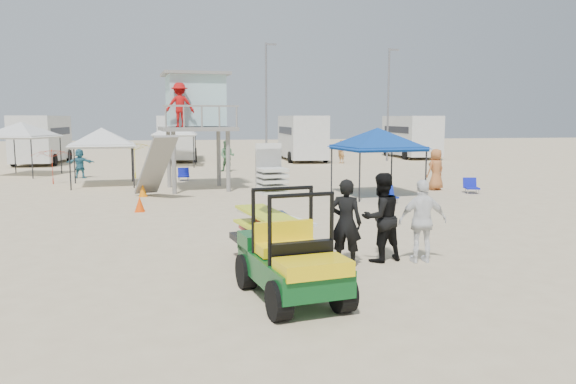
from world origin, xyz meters
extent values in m
plane|color=beige|center=(0.00, 0.00, 0.00)|extent=(140.00, 140.00, 0.00)
cube|color=#0B481A|center=(-0.14, -1.23, 0.54)|extent=(1.67, 2.65, 0.43)
cube|color=yellow|center=(-0.14, -1.23, 0.81)|extent=(1.23, 0.89, 0.24)
cylinder|color=black|center=(-0.68, -2.11, 0.32)|extent=(0.39, 0.67, 0.63)
cube|color=black|center=(-0.14, 1.07, 0.50)|extent=(1.75, 2.26, 0.13)
cylinder|color=black|center=(-0.73, 1.07, 0.27)|extent=(0.31, 0.57, 0.53)
imported|color=black|center=(1.36, 0.77, 0.92)|extent=(0.80, 0.71, 1.85)
imported|color=black|center=(2.21, 1.02, 0.97)|extent=(1.12, 0.98, 1.94)
imported|color=white|center=(3.06, 0.77, 0.90)|extent=(1.08, 0.50, 1.80)
cylinder|color=gray|center=(-2.76, 13.03, 1.28)|extent=(0.18, 0.18, 2.56)
cube|color=gray|center=(-1.63, 14.16, 2.64)|extent=(3.46, 3.46, 0.16)
cube|color=#A5D1D5|center=(-1.63, 14.47, 3.84)|extent=(2.61, 2.35, 2.15)
imported|color=#B20F0F|center=(-2.45, 13.14, 3.62)|extent=(1.16, 0.67, 1.80)
cylinder|color=black|center=(4.05, 9.65, 0.98)|extent=(0.06, 0.06, 1.97)
pyramid|color=#0D3B94|center=(5.44, 11.04, 2.72)|extent=(3.32, 3.32, 0.80)
cube|color=#0D3B94|center=(5.44, 11.04, 1.92)|extent=(3.32, 3.32, 0.18)
cylinder|color=black|center=(-7.24, 14.95, 0.96)|extent=(0.06, 0.06, 1.91)
pyramid|color=silver|center=(-5.92, 16.27, 2.66)|extent=(3.13, 3.13, 0.80)
cube|color=silver|center=(-5.92, 16.27, 1.86)|extent=(3.13, 3.13, 0.18)
pyramid|color=silver|center=(-10.92, 21.75, 2.90)|extent=(3.69, 3.69, 0.80)
cube|color=silver|center=(-10.92, 21.75, 2.10)|extent=(3.69, 3.69, 0.18)
cylinder|color=black|center=(-4.21, 25.00, 1.05)|extent=(0.06, 0.06, 2.09)
pyramid|color=silver|center=(-2.98, 26.22, 2.84)|extent=(2.72, 2.72, 0.80)
cube|color=silver|center=(-2.98, 26.22, 2.04)|extent=(2.72, 2.72, 0.18)
imported|color=red|center=(-8.34, 17.17, 0.84)|extent=(2.18, 2.21, 1.69)
imported|color=yellow|center=(-4.76, 19.14, 0.95)|extent=(2.96, 2.96, 1.91)
cone|color=#FA4907|center=(-3.59, 8.57, 0.25)|extent=(0.34, 0.34, 0.50)
cone|color=orange|center=(-3.81, 12.24, 0.25)|extent=(0.34, 0.34, 0.50)
cube|color=#0E169A|center=(-2.33, 17.72, 0.22)|extent=(0.60, 0.57, 0.06)
cube|color=#0E169A|center=(-2.33, 17.96, 0.42)|extent=(0.56, 0.25, 0.44)
cylinder|color=#B2B2B7|center=(-2.55, 17.52, 0.10)|extent=(0.03, 0.03, 0.20)
cube|color=#0E24A1|center=(5.24, 8.97, 0.22)|extent=(0.66, 0.63, 0.06)
cube|color=#0E24A1|center=(5.24, 9.21, 0.42)|extent=(0.57, 0.32, 0.44)
cylinder|color=#B2B2B7|center=(5.02, 8.77, 0.10)|extent=(0.03, 0.03, 0.20)
cube|color=#1019AF|center=(9.55, 10.99, 0.22)|extent=(0.64, 0.62, 0.06)
cube|color=#1019AF|center=(9.55, 11.23, 0.42)|extent=(0.57, 0.30, 0.44)
cylinder|color=#B2B2B7|center=(9.33, 10.79, 0.10)|extent=(0.03, 0.03, 0.20)
cube|color=silver|center=(-12.00, 30.00, 1.75)|extent=(2.50, 6.80, 3.00)
cube|color=black|center=(-12.00, 30.00, 2.20)|extent=(2.54, 5.44, 0.50)
cylinder|color=black|center=(-13.25, 27.82, 0.40)|extent=(0.25, 0.80, 0.80)
cube|color=silver|center=(-3.00, 31.50, 1.75)|extent=(2.50, 6.50, 3.00)
cube|color=black|center=(-3.00, 31.50, 2.20)|extent=(2.54, 5.20, 0.50)
cylinder|color=black|center=(-4.25, 29.42, 0.40)|extent=(0.25, 0.80, 0.80)
cube|color=silver|center=(6.00, 30.00, 1.75)|extent=(2.50, 7.00, 3.00)
cube|color=black|center=(6.00, 30.00, 2.20)|extent=(2.54, 5.60, 0.50)
cylinder|color=black|center=(4.75, 27.76, 0.40)|extent=(0.25, 0.80, 0.80)
cube|color=silver|center=(15.00, 31.50, 1.75)|extent=(2.50, 6.60, 3.00)
cube|color=black|center=(15.00, 31.50, 2.20)|extent=(2.54, 5.28, 0.50)
cylinder|color=black|center=(13.75, 29.39, 0.40)|extent=(0.25, 0.80, 0.80)
cylinder|color=slate|center=(3.00, 27.00, 4.00)|extent=(0.14, 0.14, 8.00)
cylinder|color=slate|center=(12.00, 28.50, 4.00)|extent=(0.14, 0.14, 8.00)
imported|color=#BC6A35|center=(8.51, 12.31, 0.89)|extent=(1.02, 0.85, 1.78)
imported|color=teal|center=(-7.63, 19.86, 0.76)|extent=(1.44, 0.54, 1.53)
imported|color=tan|center=(8.20, 26.99, 0.81)|extent=(0.64, 0.70, 1.62)
imported|color=#46764D|center=(0.10, 22.18, 0.91)|extent=(1.05, 0.93, 1.82)
camera|label=1|loc=(-1.72, -10.44, 3.10)|focal=35.00mm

